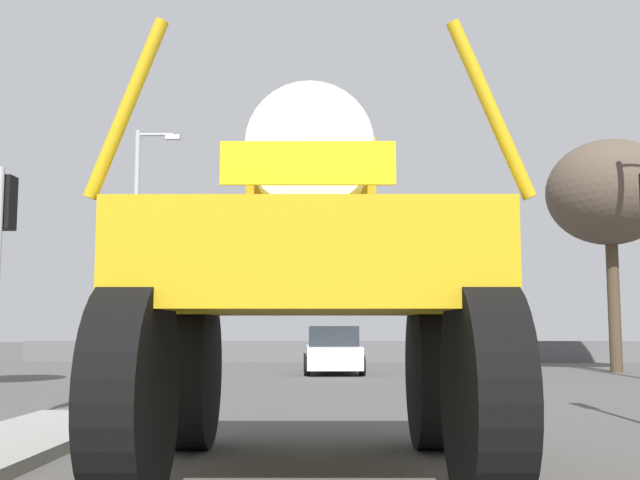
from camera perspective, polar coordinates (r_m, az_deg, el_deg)
The scene contains 7 objects.
ground_plane at distance 18.20m, azimuth 1.86°, elevation -10.99°, with size 120.00×120.00×0.00m, color #4C4947.
oversize_sprayer at distance 8.27m, azimuth -0.65°, elevation -3.41°, with size 3.83×5.12×4.13m.
sedan_ahead at distance 25.79m, azimuth 0.93°, elevation -8.03°, with size 2.05×4.18×1.52m.
traffic_signal_near_left at distance 13.00m, azimuth -21.97°, elevation 0.21°, with size 0.24×0.54×3.92m.
streetlight_far_left at distance 27.64m, azimuth -13.00°, elevation 0.21°, with size 1.57×0.24×8.28m.
bare_tree_right at distance 28.44m, azimuth 20.20°, elevation 3.17°, with size 4.20×4.20×7.81m.
roadside_barrier at distance 34.08m, azimuth 1.76°, elevation -8.06°, with size 27.75×0.24×0.90m, color #59595B.
Camera 1 is at (-0.06, -0.14, 1.48)m, focal length 44.25 mm.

